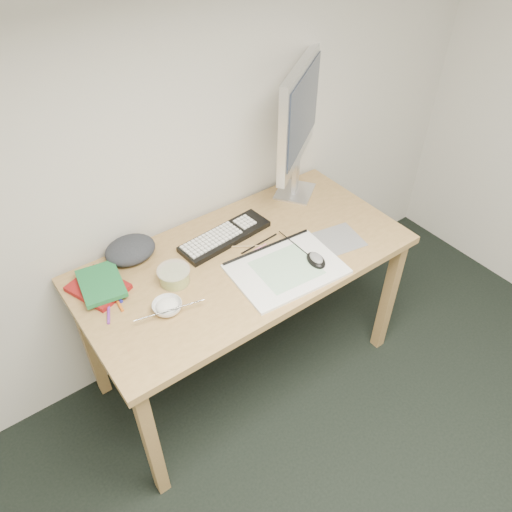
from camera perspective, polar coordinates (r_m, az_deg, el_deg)
The scene contains 18 objects.
desk at distance 2.15m, azimuth -1.29°, elevation -1.72°, with size 1.40×0.70×0.75m.
mousepad at distance 2.21m, azimuth 9.37°, elevation 1.86°, with size 0.19×0.18×0.00m, color slate.
sketchpad at distance 2.03m, azimuth 3.49°, elevation -1.50°, with size 0.44×0.31×0.01m, color white.
keyboard at distance 2.18m, azimuth -3.57°, elevation 2.25°, with size 0.42×0.13×0.02m, color black.
monitor at distance 2.28m, azimuth 4.96°, elevation 15.63°, with size 0.47×0.35×0.64m.
mouse at distance 2.05m, azimuth 6.89°, elevation -0.24°, with size 0.07×0.11×0.04m, color black.
rice_bowl at distance 1.89m, azimuth -10.09°, elevation -5.76°, with size 0.11×0.11×0.04m, color white.
chopsticks at distance 1.85m, azimuth -9.83°, elevation -6.10°, with size 0.02×0.02×0.25m, color #AFAFB1.
fruit_tub at distance 1.99m, azimuth -9.33°, elevation -2.24°, with size 0.13×0.13×0.06m, color #EBE453.
book_red at distance 2.04m, azimuth -17.59°, elevation -3.48°, with size 0.16×0.21×0.02m, color maroon.
book_green at distance 2.02m, azimuth -17.29°, elevation -3.01°, with size 0.16×0.21×0.02m, color #196533.
cloth_lump at distance 2.13m, azimuth -14.17°, elevation 0.68°, with size 0.18×0.15×0.07m, color #25272D.
pencil_pink at distance 2.11m, azimuth -0.62°, elevation 0.37°, with size 0.01×0.01×0.17m, color pink.
pencil_tan at distance 2.14m, azimuth -1.81°, elevation 1.10°, with size 0.01×0.01×0.20m, color #A58657.
pencil_black at distance 2.15m, azimuth 0.37°, elevation 1.43°, with size 0.01×0.01×0.20m, color black.
marker_blue at distance 2.01m, azimuth -15.96°, elevation -3.93°, with size 0.01×0.01×0.14m, color #1F23AC.
marker_orange at distance 1.97m, azimuth -15.58°, elevation -4.95°, with size 0.01×0.01×0.12m, color orange.
marker_purple at distance 1.94m, azimuth -16.49°, elevation -6.11°, with size 0.01×0.01×0.12m, color #6D2A9A.
Camera 1 is at (-0.74, 0.14, 2.14)m, focal length 35.00 mm.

